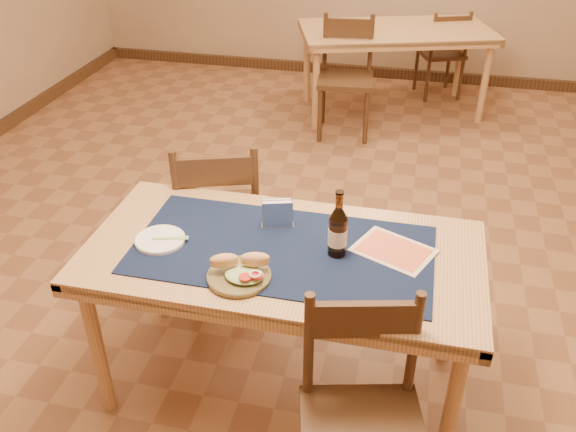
% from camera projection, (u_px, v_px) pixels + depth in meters
% --- Properties ---
extents(room, '(6.04, 7.04, 2.84)m').
position_uv_depth(room, '(322.00, 33.00, 2.76)').
color(room, brown).
rests_on(room, ground).
extents(main_table, '(1.60, 0.80, 0.75)m').
position_uv_depth(main_table, '(283.00, 266.00, 2.50)').
color(main_table, tan).
rests_on(main_table, ground).
extents(placemat, '(1.20, 0.60, 0.01)m').
position_uv_depth(placemat, '(282.00, 249.00, 2.45)').
color(placemat, '#0E1835').
rests_on(placemat, main_table).
extents(baseboard, '(6.00, 7.00, 0.10)m').
position_uv_depth(baseboard, '(315.00, 270.00, 3.49)').
color(baseboard, '#442A18').
rests_on(baseboard, ground).
extents(back_table, '(1.78, 1.27, 0.75)m').
position_uv_depth(back_table, '(396.00, 38.00, 5.24)').
color(back_table, tan).
rests_on(back_table, ground).
extents(chair_main_far, '(0.55, 0.55, 0.94)m').
position_uv_depth(chair_main_far, '(219.00, 215.00, 3.16)').
color(chair_main_far, '#442A18').
rests_on(chair_main_far, ground).
extents(chair_main_near, '(0.51, 0.51, 0.91)m').
position_uv_depth(chair_main_near, '(362.00, 422.00, 2.07)').
color(chair_main_near, '#442A18').
rests_on(chair_main_near, ground).
extents(chair_back_near, '(0.48, 0.48, 0.95)m').
position_uv_depth(chair_back_near, '(346.00, 75.00, 4.96)').
color(chair_back_near, '#442A18').
rests_on(chair_back_near, ground).
extents(chair_back_far, '(0.49, 0.49, 0.82)m').
position_uv_depth(chair_back_far, '(443.00, 52.00, 5.68)').
color(chair_back_far, '#442A18').
rests_on(chair_back_far, ground).
extents(sandwich_plate, '(0.24, 0.24, 0.09)m').
position_uv_depth(sandwich_plate, '(240.00, 272.00, 2.28)').
color(sandwich_plate, brown).
rests_on(sandwich_plate, placemat).
extents(side_plate, '(0.21, 0.21, 0.02)m').
position_uv_depth(side_plate, '(160.00, 239.00, 2.49)').
color(side_plate, white).
rests_on(side_plate, placemat).
extents(fork, '(0.15, 0.06, 0.00)m').
position_uv_depth(fork, '(173.00, 238.00, 2.48)').
color(fork, '#83BA66').
rests_on(fork, side_plate).
extents(beer_bottle, '(0.08, 0.08, 0.28)m').
position_uv_depth(beer_bottle, '(338.00, 231.00, 2.37)').
color(beer_bottle, '#3F220B').
rests_on(beer_bottle, placemat).
extents(napkin_holder, '(0.15, 0.09, 0.12)m').
position_uv_depth(napkin_holder, '(277.00, 214.00, 2.56)').
color(napkin_holder, silver).
rests_on(napkin_holder, placemat).
extents(menu_card, '(0.36, 0.32, 0.01)m').
position_uv_depth(menu_card, '(394.00, 250.00, 2.43)').
color(menu_card, beige).
rests_on(menu_card, placemat).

